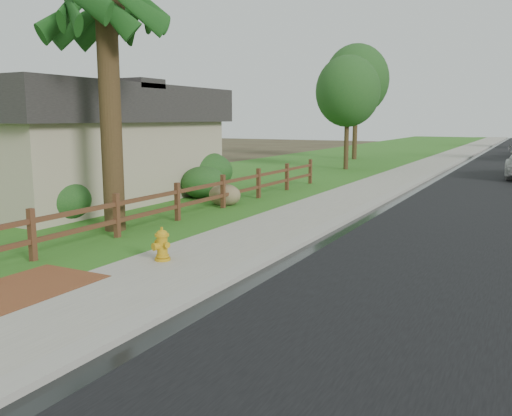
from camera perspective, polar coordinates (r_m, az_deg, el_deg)
The scene contains 17 objects.
ground at distance 8.89m, azimuth -9.08°, elevation -9.24°, with size 120.00×120.00×0.00m, color #3B2F20.
curb at distance 42.07m, azimuth 21.38°, elevation 5.02°, with size 0.40×90.00×0.12m, color gray.
wet_gutter at distance 42.03m, azimuth 21.85°, elevation 4.94°, with size 0.50×90.00×0.00m, color black.
sidewalk at distance 42.23m, azimuth 19.62°, elevation 5.12°, with size 2.20×90.00×0.10m, color gray.
grass_strip at distance 42.55m, azimuth 17.08°, elevation 5.25°, with size 1.60×90.00×0.06m, color #2E621C.
lawn_near at distance 43.81m, azimuth 10.36°, elevation 5.61°, with size 9.00×90.00×0.04m, color #2E621C.
brick_patch at distance 9.68m, azimuth -23.35°, elevation -8.03°, with size 1.60×2.40×0.11m, color brown.
ranch_fence at distance 15.89m, azimuth -5.74°, elevation 1.39°, with size 0.12×16.92×1.10m.
palm_tree at distance 14.14m, azimuth -15.55°, elevation 20.08°, with size 3.60×3.60×6.60m.
house at distance 21.16m, azimuth -21.95°, elevation 6.73°, with size 10.60×9.60×4.05m.
fire_hydrant at distance 10.66m, azimuth -9.87°, elevation -3.87°, with size 0.43×0.35×0.66m.
boulder at distance 17.59m, azimuth -3.32°, elevation 1.37°, with size 1.10×0.83×0.73m, color olive.
shrub_a at distance 15.82m, azimuth -19.82°, elevation 0.79°, with size 1.61×1.61×1.21m, color #18451A.
shrub_c at distance 19.28m, azimuth -5.57°, elevation 2.69°, with size 1.60×1.60×1.16m, color #18451A.
shrub_d at distance 21.16m, azimuth -5.63°, elevation 3.87°, with size 2.33×2.33×1.59m, color #18451A.
tree_near_left at distance 30.38m, azimuth 9.64°, elevation 12.01°, with size 3.49×3.49×6.19m.
tree_mid_left at distance 38.03m, azimuth 10.53°, elevation 13.10°, with size 4.34×4.34×7.76m.
Camera 1 is at (5.10, -6.71, 2.83)m, focal length 38.00 mm.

